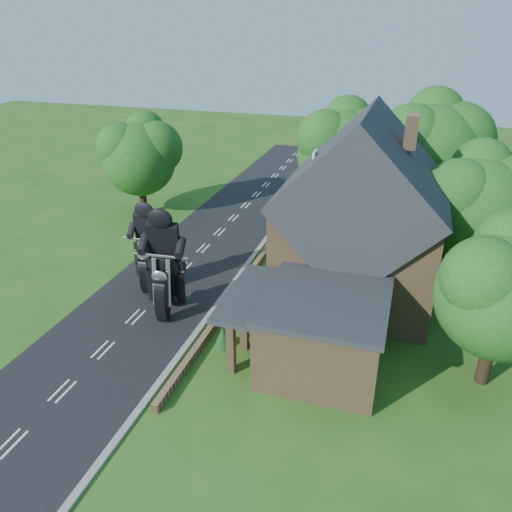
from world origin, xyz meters
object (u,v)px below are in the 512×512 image
(house, at_px, (360,222))
(annex, at_px, (321,329))
(garden_wall, at_px, (244,282))
(motorcycle_lead, at_px, (169,299))
(motorcycle_follow, at_px, (152,275))

(house, distance_m, annex, 7.30)
(garden_wall, bearing_deg, motorcycle_lead, -123.85)
(house, distance_m, motorcycle_lead, 10.87)
(garden_wall, xyz_separation_m, motorcycle_lead, (-2.76, -4.11, 0.69))
(motorcycle_lead, relative_size, motorcycle_follow, 1.13)
(annex, height_order, motorcycle_lead, annex)
(motorcycle_lead, bearing_deg, garden_wall, -129.14)
(annex, bearing_deg, motorcycle_follow, 159.38)
(house, bearing_deg, garden_wall, -170.83)
(house, xyz_separation_m, annex, (-0.62, -6.80, -2.58))
(garden_wall, relative_size, annex, 3.12)
(annex, bearing_deg, house, 84.76)
(garden_wall, distance_m, motorcycle_follow, 5.30)
(house, relative_size, motorcycle_follow, 6.04)
(motorcycle_follow, bearing_deg, motorcycle_lead, 131.87)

